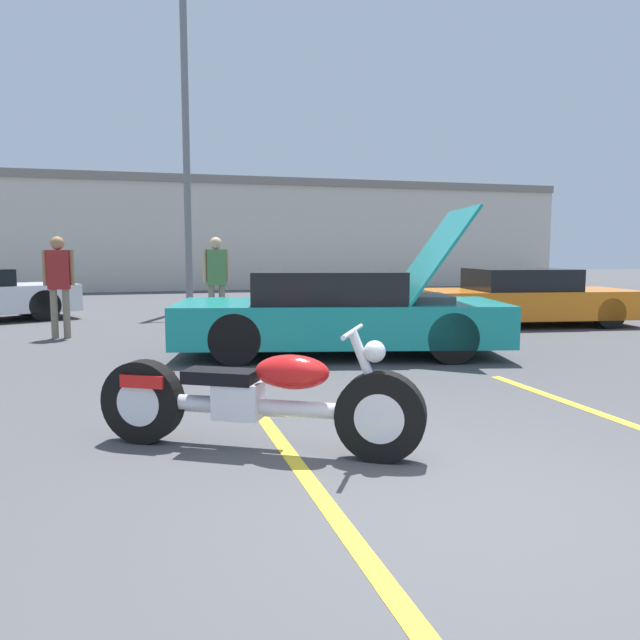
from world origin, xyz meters
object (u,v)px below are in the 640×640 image
at_px(motorcycle, 256,399).
at_px(spectator_near_motorcycle, 59,278).
at_px(show_car_hood_open, 340,313).
at_px(parked_car_right_row, 525,298).
at_px(light_pole, 188,118).
at_px(spectator_far_lot, 216,275).

xyz_separation_m(motorcycle, spectator_near_motorcycle, (-2.19, 7.09, 0.66)).
height_order(show_car_hood_open, parked_car_right_row, show_car_hood_open).
bearing_deg(light_pole, spectator_near_motorcycle, -118.59).
relative_size(light_pole, motorcycle, 3.87).
bearing_deg(light_pole, parked_car_right_row, -40.58).
height_order(light_pole, spectator_near_motorcycle, light_pole).
relative_size(motorcycle, spectator_far_lot, 1.29).
height_order(light_pole, parked_car_right_row, light_pole).
distance_m(motorcycle, show_car_hood_open, 4.57).
bearing_deg(spectator_far_lot, parked_car_right_row, -8.89).
bearing_deg(motorcycle, spectator_near_motorcycle, 136.80).
bearing_deg(motorcycle, spectator_far_lot, 115.15).
bearing_deg(spectator_near_motorcycle, spectator_far_lot, 8.69).
height_order(motorcycle, show_car_hood_open, show_car_hood_open).
xyz_separation_m(show_car_hood_open, spectator_far_lot, (-1.41, 3.41, 0.46)).
bearing_deg(show_car_hood_open, spectator_far_lot, 126.30).
bearing_deg(light_pole, motorcycle, -92.25).
xyz_separation_m(motorcycle, spectator_far_lot, (0.59, 7.51, 0.67)).
xyz_separation_m(show_car_hood_open, parked_car_right_row, (4.80, 2.43, -0.06)).
bearing_deg(spectator_far_lot, motorcycle, -94.48).
relative_size(light_pole, spectator_near_motorcycle, 5.05).
xyz_separation_m(light_pole, spectator_near_motorcycle, (-2.66, -4.88, -3.81)).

